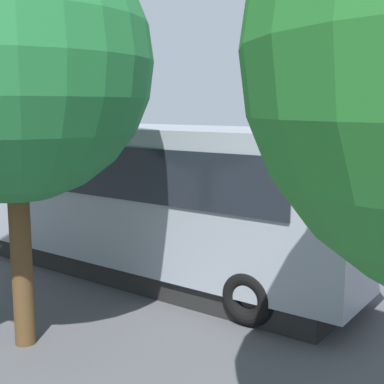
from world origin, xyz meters
name	(u,v)px	position (x,y,z in m)	size (l,w,h in m)	color
ground_plane	(195,224)	(0.00, 0.00, 0.00)	(80.00, 80.00, 0.00)	#4C4C51
tour_bus	(124,197)	(-1.55, 4.51, 1.65)	(11.27, 3.03, 3.25)	#8C939E
spectator_far_left	(240,214)	(-2.92, 1.83, 1.01)	(0.58, 0.36, 1.70)	black
spectator_left	(207,207)	(-1.70, 1.63, 1.01)	(0.57, 0.31, 1.70)	black
spectator_centre	(173,201)	(-0.69, 1.83, 1.09)	(0.58, 0.37, 1.81)	#473823
spectator_right	(150,195)	(0.42, 1.61, 1.09)	(0.57, 0.38, 1.82)	black
parked_motorcycle_silver	(127,220)	(0.53, 2.45, 0.48)	(2.05, 0.58, 0.99)	black
stunt_motorcycle	(167,181)	(2.46, -1.46, 1.00)	(1.97, 0.91, 1.67)	black
tree_centre	(9,39)	(-3.16, 8.20, 4.63)	(4.12, 4.12, 7.00)	#51381E
bay_line_a	(313,237)	(-3.66, -0.79, 0.00)	(0.27, 3.57, 0.01)	white
bay_line_b	(230,223)	(-0.78, -0.79, 0.00)	(0.30, 4.13, 0.01)	white
bay_line_c	(163,212)	(2.09, -0.79, 0.00)	(0.32, 4.52, 0.01)	white
bay_line_d	(107,203)	(4.97, -0.79, 0.00)	(0.33, 4.71, 0.01)	white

